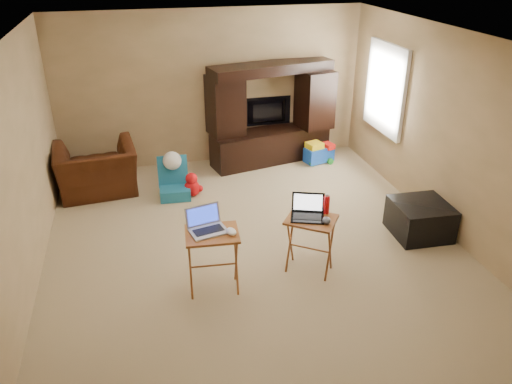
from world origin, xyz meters
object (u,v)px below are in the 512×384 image
object	(u,v)px
tray_table_right	(310,245)
laptop_right	(308,209)
mouse_left	(231,232)
entertainment_center	(271,114)
recliner	(97,170)
plush_toy	(192,184)
tray_table_left	(213,262)
mouse_right	(327,220)
child_rocker	(174,179)
television	(268,112)
water_bottle	(326,205)
ottoman	(420,219)
laptop_left	(208,222)
push_toy	(319,152)

from	to	relation	value
tray_table_right	laptop_right	distance (m)	0.46
tray_table_right	mouse_left	size ratio (longest dim) A/B	4.70
entertainment_center	recliner	xyz separation A→B (m)	(-2.83, -0.55, -0.47)
plush_toy	laptop_right	distance (m)	2.49
tray_table_left	mouse_right	world-z (taller)	mouse_right
recliner	child_rocker	size ratio (longest dim) A/B	1.94
television	tray_table_right	xyz separation A→B (m)	(-0.44, -3.41, -0.46)
mouse_left	child_rocker	bearing A→B (deg)	98.92
child_rocker	mouse_right	size ratio (longest dim) A/B	4.23
water_bottle	mouse_right	bearing A→B (deg)	-109.29
recliner	ottoman	size ratio (longest dim) A/B	1.67
tray_table_left	laptop_right	distance (m)	1.17
laptop_left	television	bearing A→B (deg)	52.81
entertainment_center	television	size ratio (longest dim) A/B	2.41
plush_toy	mouse_left	distance (m)	2.44
child_rocker	tray_table_left	xyz separation A→B (m)	(0.18, -2.32, 0.06)
laptop_right	child_rocker	bearing A→B (deg)	139.83
child_rocker	plush_toy	size ratio (longest dim) A/B	1.59
laptop_right	water_bottle	xyz separation A→B (m)	(0.24, 0.06, -0.02)
laptop_left	laptop_right	size ratio (longest dim) A/B	1.05
push_toy	tray_table_right	size ratio (longest dim) A/B	0.73
television	plush_toy	xyz separation A→B (m)	(-1.48, -1.20, -0.62)
entertainment_center	water_bottle	bearing A→B (deg)	-106.30
push_toy	mouse_left	world-z (taller)	mouse_left
television	mouse_left	distance (m)	3.82
laptop_right	tray_table_right	bearing A→B (deg)	-6.31
television	plush_toy	world-z (taller)	television
entertainment_center	water_bottle	size ratio (longest dim) A/B	9.75
laptop_left	mouse_right	bearing A→B (deg)	-15.73
child_rocker	laptop_right	xyz separation A→B (m)	(1.26, -2.21, 0.51)
child_rocker	tray_table_right	world-z (taller)	tray_table_right
television	push_toy	distance (m)	1.10
child_rocker	push_toy	size ratio (longest dim) A/B	1.18
recliner	push_toy	distance (m)	3.63
entertainment_center	push_toy	xyz separation A→B (m)	(0.79, -0.27, -0.65)
plush_toy	laptop_left	distance (m)	2.36
entertainment_center	laptop_left	xyz separation A→B (m)	(-1.58, -3.27, -0.00)
recliner	tray_table_right	bearing A→B (deg)	126.30
push_toy	tray_table_left	bearing A→B (deg)	-143.59
television	laptop_right	bearing A→B (deg)	80.88
child_rocker	mouse_left	bearing A→B (deg)	-77.31
child_rocker	laptop_right	world-z (taller)	laptop_right
television	ottoman	xyz separation A→B (m)	(1.21, -3.00, -0.58)
entertainment_center	plush_toy	distance (m)	1.90
laptop_left	mouse_left	bearing A→B (deg)	-37.14
mouse_left	mouse_right	distance (m)	1.05
mouse_left	mouse_right	world-z (taller)	mouse_left
laptop_left	laptop_right	bearing A→B (deg)	-8.93
child_rocker	mouse_right	distance (m)	2.78
television	tray_table_left	world-z (taller)	television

